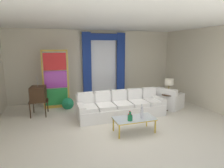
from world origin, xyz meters
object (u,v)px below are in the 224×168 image
object	(u,v)px
peacock_figurine	(68,104)
bottle_amber_squat	(142,111)
couch_white_long	(120,107)
armchair_white	(169,101)
bottle_ruby_flask	(142,113)
table_lamp_brass	(169,82)
bottle_crystal_tall	(130,116)
bottle_blue_decanter	(130,117)
round_side_table	(168,100)
vintage_tv	(38,94)
coffee_table	(134,119)
stained_glass_divider	(56,81)

from	to	relation	value
peacock_figurine	bottle_amber_squat	bearing A→B (deg)	-52.94
couch_white_long	armchair_white	xyz separation A→B (m)	(2.05, 0.19, -0.02)
bottle_ruby_flask	peacock_figurine	bearing A→B (deg)	123.86
table_lamp_brass	peacock_figurine	bearing A→B (deg)	162.48
bottle_ruby_flask	peacock_figurine	world-z (taller)	bottle_ruby_flask
bottle_amber_squat	bottle_crystal_tall	bearing A→B (deg)	-170.92
bottle_blue_decanter	round_side_table	distance (m)	2.66
bottle_amber_squat	vintage_tv	distance (m)	3.52
vintage_tv	coffee_table	bearing A→B (deg)	-41.49
armchair_white	stained_glass_divider	size ratio (longest dim) A/B	0.50
peacock_figurine	armchair_white	bearing A→B (deg)	-14.79
bottle_amber_squat	bottle_ruby_flask	world-z (taller)	bottle_amber_squat
armchair_white	table_lamp_brass	world-z (taller)	table_lamp_brass
bottle_crystal_tall	bottle_ruby_flask	size ratio (longest dim) A/B	0.59
bottle_amber_squat	armchair_white	world-z (taller)	armchair_white
stained_glass_divider	peacock_figurine	xyz separation A→B (m)	(0.38, -0.39, -0.84)
bottle_amber_squat	peacock_figurine	world-z (taller)	bottle_amber_squat
peacock_figurine	round_side_table	world-z (taller)	round_side_table
couch_white_long	peacock_figurine	bearing A→B (deg)	144.60
armchair_white	bottle_blue_decanter	bearing A→B (deg)	-144.58
couch_white_long	bottle_ruby_flask	distance (m)	1.43
bottle_blue_decanter	bottle_amber_squat	xyz separation A→B (m)	(0.45, 0.24, 0.05)
bottle_blue_decanter	armchair_white	bearing A→B (deg)	35.42
bottle_blue_decanter	peacock_figurine	bearing A→B (deg)	117.21
couch_white_long	round_side_table	world-z (taller)	couch_white_long
couch_white_long	peacock_figurine	size ratio (longest dim) A/B	4.87
coffee_table	round_side_table	world-z (taller)	round_side_table
round_side_table	couch_white_long	bearing A→B (deg)	-178.60
coffee_table	peacock_figurine	distance (m)	2.93
coffee_table	peacock_figurine	size ratio (longest dim) A/B	1.86
bottle_amber_squat	peacock_figurine	bearing A→B (deg)	127.06
round_side_table	table_lamp_brass	world-z (taller)	table_lamp_brass
coffee_table	bottle_amber_squat	distance (m)	0.34
bottle_ruby_flask	round_side_table	distance (m)	2.33
bottle_amber_squat	peacock_figurine	distance (m)	3.01
bottle_blue_decanter	bottle_ruby_flask	bearing A→B (deg)	9.56
bottle_ruby_flask	round_side_table	bearing A→B (deg)	38.71
couch_white_long	bottle_blue_decanter	distance (m)	1.51
bottle_amber_squat	armchair_white	size ratio (longest dim) A/B	0.31
bottle_crystal_tall	round_side_table	world-z (taller)	bottle_crystal_tall
bottle_ruby_flask	round_side_table	xyz separation A→B (m)	(1.81, 1.45, -0.19)
armchair_white	table_lamp_brass	xyz separation A→B (m)	(-0.15, -0.14, 0.74)
couch_white_long	bottle_amber_squat	world-z (taller)	couch_white_long
coffee_table	table_lamp_brass	size ratio (longest dim) A/B	1.95
bottle_blue_decanter	peacock_figurine	xyz separation A→B (m)	(-1.35, 2.63, -0.27)
bottle_blue_decanter	armchair_white	xyz separation A→B (m)	(2.33, 1.66, -0.21)
stained_glass_divider	coffee_table	bearing A→B (deg)	-56.40
stained_glass_divider	vintage_tv	bearing A→B (deg)	-133.37
peacock_figurine	round_side_table	size ratio (longest dim) A/B	1.01
round_side_table	bottle_ruby_flask	bearing A→B (deg)	-141.29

